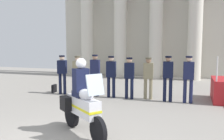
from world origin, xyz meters
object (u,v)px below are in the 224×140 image
object	(u,v)px
officer_in_row_0	(62,71)
officer_in_row_1	(78,72)
officer_in_row_7	(188,75)
motorcycle_with_rider	(82,103)
officer_in_row_6	(168,75)
officer_in_row_2	(95,72)
officer_in_row_4	(129,75)
officer_in_row_3	(111,73)
briefcase_on_ground	(54,88)
officer_in_row_5	(148,75)

from	to	relation	value
officer_in_row_0	officer_in_row_1	xyz separation A→B (m)	(0.75, -0.03, -0.01)
officer_in_row_7	motorcycle_with_rider	world-z (taller)	motorcycle_with_rider
officer_in_row_6	motorcycle_with_rider	bearing A→B (deg)	62.55
officer_in_row_2	officer_in_row_6	bearing A→B (deg)	172.20
motorcycle_with_rider	officer_in_row_1	bearing A→B (deg)	156.21
officer_in_row_4	officer_in_row_3	bearing A→B (deg)	-6.49
officer_in_row_2	officer_in_row_7	distance (m)	3.78
officer_in_row_3	briefcase_on_ground	bearing A→B (deg)	-8.59
officer_in_row_4	motorcycle_with_rider	world-z (taller)	motorcycle_with_rider
officer_in_row_6	briefcase_on_ground	world-z (taller)	officer_in_row_6
officer_in_row_5	officer_in_row_7	distance (m)	1.54
officer_in_row_4	officer_in_row_1	bearing A→B (deg)	-4.16
motorcycle_with_rider	briefcase_on_ground	bearing A→B (deg)	167.26
motorcycle_with_rider	officer_in_row_4	bearing A→B (deg)	126.87
officer_in_row_2	officer_in_row_7	xyz separation A→B (m)	(3.78, -0.17, 0.01)
officer_in_row_5	briefcase_on_ground	bearing A→B (deg)	-5.37
officer_in_row_3	motorcycle_with_rider	world-z (taller)	motorcycle_with_rider
officer_in_row_1	briefcase_on_ground	distance (m)	1.54
officer_in_row_3	officer_in_row_4	world-z (taller)	officer_in_row_3
officer_in_row_4	officer_in_row_5	distance (m)	0.75
officer_in_row_4	briefcase_on_ground	xyz separation A→B (m)	(-3.54, 0.20, -0.80)
officer_in_row_6	officer_in_row_7	distance (m)	0.75
officer_in_row_1	officer_in_row_4	xyz separation A→B (m)	(2.25, 0.03, -0.02)
officer_in_row_4	officer_in_row_6	distance (m)	1.52
officer_in_row_6	motorcycle_with_rider	xyz separation A→B (m)	(-1.71, -4.11, -0.24)
officer_in_row_2	officer_in_row_4	distance (m)	1.52
officer_in_row_5	officer_in_row_6	bearing A→B (deg)	161.58
officer_in_row_4	officer_in_row_2	bearing A→B (deg)	-9.82
officer_in_row_6	motorcycle_with_rider	distance (m)	4.45
officer_in_row_7	briefcase_on_ground	distance (m)	5.87
officer_in_row_6	officer_in_row_3	bearing A→B (deg)	-6.01
officer_in_row_0	officer_in_row_6	distance (m)	4.52
officer_in_row_2	officer_in_row_7	bearing A→B (deg)	172.66
officer_in_row_1	briefcase_on_ground	bearing A→B (deg)	-14.97
officer_in_row_1	officer_in_row_7	world-z (taller)	officer_in_row_7
officer_in_row_6	briefcase_on_ground	distance (m)	5.13
officer_in_row_5	officer_in_row_7	bearing A→B (deg)	167.81
officer_in_row_2	officer_in_row_0	bearing A→B (deg)	-0.01
officer_in_row_0	officer_in_row_7	world-z (taller)	officer_in_row_7
officer_in_row_2	motorcycle_with_rider	world-z (taller)	motorcycle_with_rider
officer_in_row_2	motorcycle_with_rider	xyz separation A→B (m)	(1.32, -4.26, -0.24)
officer_in_row_3	officer_in_row_6	xyz separation A→B (m)	(2.29, -0.05, 0.03)
officer_in_row_6	officer_in_row_2	bearing A→B (deg)	-7.80
officer_in_row_3	briefcase_on_ground	world-z (taller)	officer_in_row_3
officer_in_row_4	briefcase_on_ground	world-z (taller)	officer_in_row_4
officer_in_row_4	motorcycle_with_rider	size ratio (longest dim) A/B	0.88
officer_in_row_4	officer_in_row_6	size ratio (longest dim) A/B	0.95
officer_in_row_7	motorcycle_with_rider	bearing A→B (deg)	54.22
officer_in_row_6	briefcase_on_ground	bearing A→B (deg)	-7.42
officer_in_row_1	officer_in_row_2	bearing A→B (deg)	-172.62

